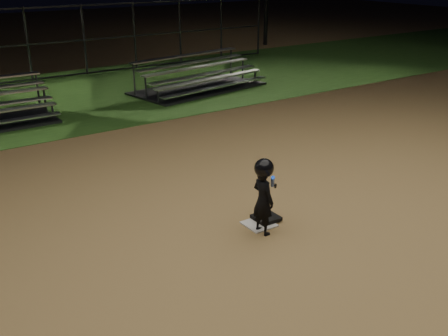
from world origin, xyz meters
TOP-DOWN VIEW (x-y plane):
  - ground at (0.00, 0.00)m, footprint 80.00×80.00m
  - grass_strip at (0.00, 10.00)m, footprint 60.00×8.00m
  - home_plate at (0.00, 0.00)m, footprint 0.45×0.45m
  - batting_tee at (0.18, 0.05)m, footprint 0.38×0.38m
  - child_batter at (-0.11, -0.23)m, footprint 0.43×0.57m
  - bleacher_right at (4.13, 8.54)m, footprint 4.61×2.79m
  - backstop_fence at (0.00, 13.00)m, footprint 20.08×0.08m

SIDE VIEW (x-z plane):
  - ground at x=0.00m, z-range 0.00..0.00m
  - grass_strip at x=0.00m, z-range 0.00..0.01m
  - home_plate at x=0.00m, z-range 0.00..0.02m
  - batting_tee at x=0.18m, z-range -0.19..0.46m
  - bleacher_right at x=4.13m, z-range -0.31..0.75m
  - child_batter at x=-0.11m, z-range 0.04..1.26m
  - backstop_fence at x=0.00m, z-range 0.00..2.50m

